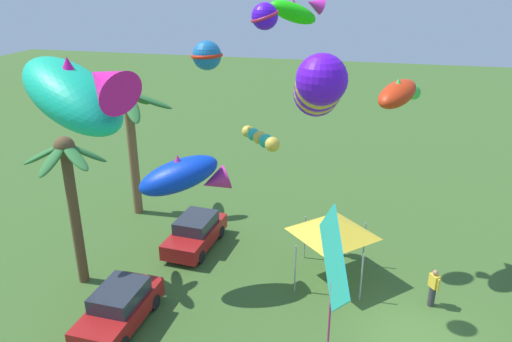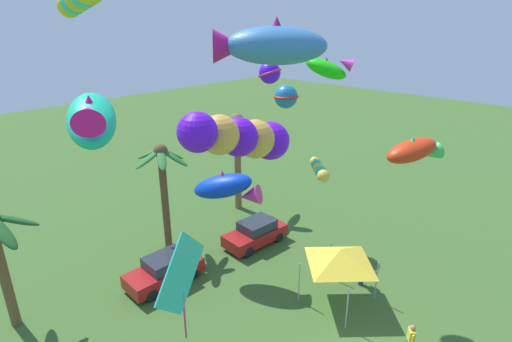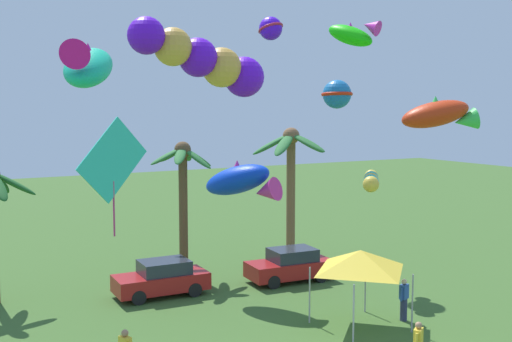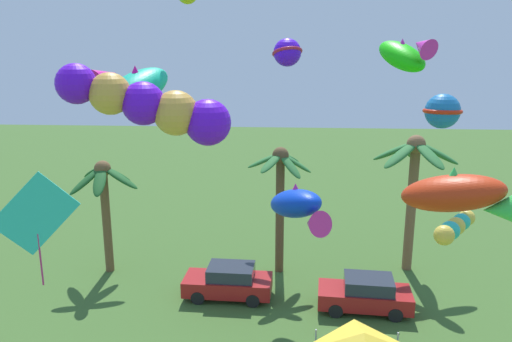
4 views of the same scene
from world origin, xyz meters
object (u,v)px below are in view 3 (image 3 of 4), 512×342
(kite_tube_0, at_px, (371,180))
(kite_fish_6, at_px, (353,34))
(festival_tent, at_px, (361,261))
(kite_tube_2, at_px, (204,60))
(parked_car_1, at_px, (290,265))
(kite_diamond_10, at_px, (113,162))
(kite_ball_9, at_px, (337,94))
(palm_tree_0, at_px, (291,160))
(kite_fish_4, at_px, (241,181))
(parked_car_0, at_px, (162,278))
(kite_fish_5, at_px, (87,64))
(spectator_1, at_px, (404,299))
(kite_fish_3, at_px, (439,115))
(kite_ball_1, at_px, (271,28))
(palm_tree_2, at_px, (183,177))

(kite_tube_0, height_order, kite_fish_6, kite_fish_6)
(festival_tent, distance_m, kite_tube_2, 9.14)
(parked_car_1, relative_size, kite_diamond_10, 1.22)
(festival_tent, distance_m, kite_ball_9, 9.53)
(palm_tree_0, xyz_separation_m, kite_tube_2, (-9.78, -10.48, 4.22))
(kite_fish_4, height_order, kite_diamond_10, kite_diamond_10)
(parked_car_0, xyz_separation_m, kite_tube_0, (8.45, -3.31, 4.02))
(parked_car_0, height_order, kite_fish_5, kite_fish_5)
(kite_fish_5, relative_size, kite_ball_9, 2.35)
(kite_fish_5, bearing_deg, spectator_1, -29.39)
(parked_car_1, bearing_deg, kite_fish_3, -86.88)
(spectator_1, distance_m, kite_fish_6, 10.17)
(palm_tree_0, xyz_separation_m, kite_tube_0, (-0.20, -6.83, -0.38))
(kite_fish_5, distance_m, kite_diamond_10, 6.87)
(festival_tent, bearing_deg, kite_fish_4, 108.61)
(kite_fish_5, distance_m, kite_ball_9, 11.87)
(festival_tent, xyz_separation_m, kite_fish_5, (-8.20, 5.47, 7.00))
(palm_tree_0, xyz_separation_m, kite_fish_4, (-5.67, -5.09, -0.27))
(kite_fish_3, bearing_deg, palm_tree_0, 80.02)
(kite_diamond_10, bearing_deg, parked_car_0, 61.21)
(kite_tube_2, bearing_deg, kite_fish_5, 112.69)
(kite_ball_1, bearing_deg, kite_tube_0, 13.86)
(kite_tube_2, height_order, kite_fish_6, kite_fish_6)
(festival_tent, distance_m, kite_tube_0, 5.74)
(parked_car_0, distance_m, kite_ball_9, 11.52)
(kite_fish_3, bearing_deg, palm_tree_2, 109.05)
(palm_tree_2, distance_m, kite_ball_1, 9.80)
(parked_car_1, bearing_deg, festival_tent, -99.60)
(spectator_1, xyz_separation_m, kite_fish_5, (-10.10, 5.69, 8.66))
(kite_fish_4, bearing_deg, parked_car_1, 15.48)
(parked_car_1, relative_size, kite_fish_5, 0.98)
(kite_fish_5, bearing_deg, kite_diamond_10, -98.70)
(spectator_1, xyz_separation_m, kite_fish_6, (-0.88, 2.15, 9.90))
(kite_fish_3, relative_size, kite_fish_4, 0.73)
(kite_fish_6, bearing_deg, kite_fish_4, 128.50)
(palm_tree_0, height_order, kite_diamond_10, kite_diamond_10)
(kite_tube_0, xyz_separation_m, kite_fish_4, (-5.47, 1.74, 0.11))
(palm_tree_0, height_order, festival_tent, palm_tree_0)
(kite_ball_1, bearing_deg, festival_tent, -45.11)
(palm_tree_2, bearing_deg, palm_tree_0, 5.69)
(kite_ball_1, bearing_deg, kite_ball_9, 34.07)
(palm_tree_0, distance_m, parked_car_0, 10.32)
(kite_fish_4, xyz_separation_m, kite_fish_5, (-6.32, -0.11, 4.59))
(kite_tube_0, bearing_deg, spectator_1, -112.67)
(spectator_1, height_order, kite_tube_0, kite_tube_0)
(kite_ball_1, bearing_deg, kite_fish_6, -7.33)
(parked_car_0, distance_m, kite_fish_6, 12.68)
(palm_tree_2, xyz_separation_m, kite_fish_3, (4.19, -12.12, 3.05))
(palm_tree_2, distance_m, kite_tube_2, 11.41)
(palm_tree_2, xyz_separation_m, kite_tube_2, (-3.35, -9.84, 4.72))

